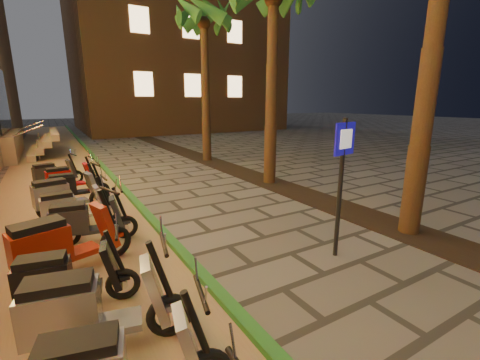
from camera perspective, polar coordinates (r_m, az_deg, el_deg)
parking_strip at (r=11.92m, az=-29.43°, el=-1.05°), size 3.40×60.00×0.01m
green_curb at (r=12.04m, az=-21.40°, el=0.15°), size 0.18×60.00×0.10m
planting_strip at (r=9.51m, az=12.33°, el=-2.90°), size 1.20×40.00×0.02m
palm_d at (r=15.35m, az=-6.44°, el=25.92°), size 2.97×3.02×7.16m
pedestrian_sign at (r=5.66m, az=17.67°, el=1.80°), size 0.53×0.12×2.43m
scooter_5 at (r=4.00m, az=-25.15°, el=-20.17°), size 1.74×0.80×1.23m
scooter_6 at (r=4.89m, az=-28.83°, el=-15.14°), size 1.49×0.66×1.05m
scooter_7 at (r=5.73m, az=-29.26°, el=-9.85°), size 1.81×0.96×1.29m
scooter_8 at (r=6.82m, az=-26.03°, el=-6.60°), size 1.55×0.62×1.09m
scooter_9 at (r=7.78m, az=-27.84°, el=-4.40°), size 1.54×0.54×1.09m
scooter_10 at (r=8.69m, az=-28.86°, el=-2.35°), size 1.73×0.80×1.22m
scooter_11 at (r=9.79m, az=-27.67°, el=-0.98°), size 1.50×0.53×1.06m
scooter_12 at (r=10.81m, az=-28.34°, el=0.24°), size 1.53×0.60×1.07m
scooter_13 at (r=11.83m, az=-30.34°, el=0.95°), size 1.46×0.75×1.03m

